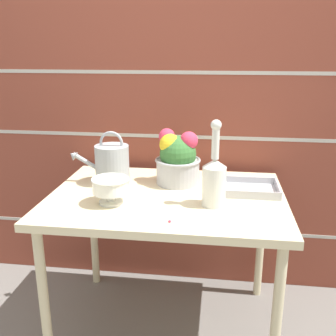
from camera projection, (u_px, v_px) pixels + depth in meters
name	position (u px, v px, depth m)	size (l,w,h in m)	color
ground_plane	(167.00, 325.00, 2.09)	(12.00, 12.00, 0.00)	slate
brick_wall	(179.00, 104.00, 2.24)	(3.60, 0.08, 2.20)	brown
patio_table	(167.00, 208.00, 1.89)	(1.11, 0.82, 0.74)	beige
watering_can	(111.00, 164.00, 2.00)	(0.32, 0.17, 0.27)	#9EA3A8
crystal_pedestal_bowl	(110.00, 187.00, 1.74)	(0.17, 0.17, 0.12)	silver
flower_planter	(177.00, 159.00, 1.99)	(0.23, 0.23, 0.28)	#ADADB2
glass_decanter	(214.00, 178.00, 1.71)	(0.10, 0.10, 0.38)	silver
wire_tray	(251.00, 189.00, 1.91)	(0.27, 0.22, 0.04)	#B7B7BC
fallen_petal	(170.00, 221.00, 1.57)	(0.01, 0.01, 0.01)	#E03856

